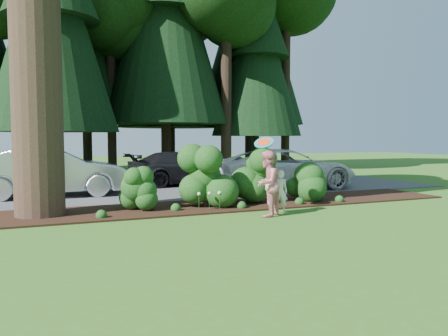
% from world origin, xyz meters
% --- Properties ---
extents(ground, '(80.00, 80.00, 0.00)m').
position_xyz_m(ground, '(0.00, 0.00, 0.00)').
color(ground, '#365819').
rests_on(ground, ground).
extents(mulch_bed, '(16.00, 2.50, 0.05)m').
position_xyz_m(mulch_bed, '(0.00, 3.25, 0.03)').
color(mulch_bed, black).
rests_on(mulch_bed, ground).
extents(driveway, '(22.00, 6.00, 0.03)m').
position_xyz_m(driveway, '(0.00, 7.50, 0.01)').
color(driveway, '#38383A').
rests_on(driveway, ground).
extents(shrub_row, '(6.53, 1.60, 1.61)m').
position_xyz_m(shrub_row, '(0.77, 3.14, 0.81)').
color(shrub_row, '#123C12').
rests_on(shrub_row, ground).
extents(lily_cluster, '(0.69, 0.09, 0.57)m').
position_xyz_m(lily_cluster, '(-0.30, 2.40, 0.50)').
color(lily_cluster, '#123C12').
rests_on(lily_cluster, ground).
extents(tree_wall, '(25.66, 12.15, 17.09)m').
position_xyz_m(tree_wall, '(0.25, 16.38, 9.50)').
color(tree_wall, black).
rests_on(tree_wall, ground).
extents(car_silver_wagon, '(5.13, 1.87, 1.68)m').
position_xyz_m(car_silver_wagon, '(-4.24, 7.28, 0.87)').
color(car_silver_wagon, silver).
rests_on(car_silver_wagon, driveway).
extents(car_white_suv, '(5.77, 2.93, 1.56)m').
position_xyz_m(car_white_suv, '(4.40, 6.30, 0.81)').
color(car_white_suv, silver).
rests_on(car_white_suv, driveway).
extents(car_dark_suv, '(5.04, 2.44, 1.42)m').
position_xyz_m(car_dark_suv, '(1.07, 9.17, 0.74)').
color(car_dark_suv, black).
rests_on(car_dark_suv, driveway).
extents(child, '(0.50, 0.41, 1.18)m').
position_xyz_m(child, '(1.39, 1.48, 0.59)').
color(child, silver).
rests_on(child, ground).
extents(adult, '(1.06, 1.03, 1.72)m').
position_xyz_m(adult, '(0.87, 1.22, 0.86)').
color(adult, red).
rests_on(adult, ground).
extents(frisbee, '(0.58, 0.51, 0.42)m').
position_xyz_m(frisbee, '(1.03, 1.73, 1.92)').
color(frisbee, teal).
rests_on(frisbee, ground).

